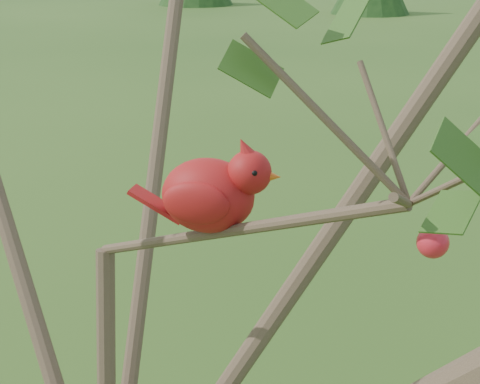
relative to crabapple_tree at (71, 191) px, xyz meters
The scene contains 2 objects.
crabapple_tree is the anchor object (origin of this frame).
cardinal 0.23m from the crabapple_tree, 27.44° to the left, with size 0.23×0.16×0.17m.
Camera 1 is at (0.83, -0.65, 2.49)m, focal length 50.00 mm.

